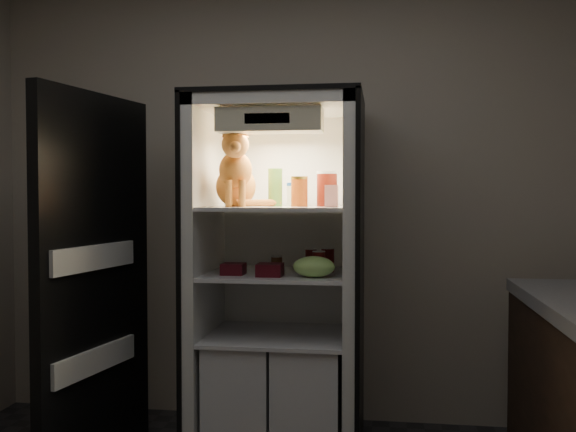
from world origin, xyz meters
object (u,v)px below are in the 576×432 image
object	(u,v)px
tabby_cat	(236,177)
mayo_tub	(295,194)
soda_can_a	(311,260)
salsa_jar	(299,191)
cream_carton	(332,196)
soda_can_b	(328,260)
soda_can_c	(319,263)
berry_box_left	(233,269)
grape_bag	(314,267)
berry_box_right	(270,270)
pepper_jar	(327,189)
condiment_jar	(277,263)
parmesan_shaker	(275,187)
refrigerator	(279,298)

from	to	relation	value
tabby_cat	mayo_tub	distance (m)	0.36
soda_can_a	salsa_jar	bearing A→B (deg)	-113.56
cream_carton	soda_can_b	xyz separation A→B (m)	(-0.03, 0.17, -0.34)
mayo_tub	salsa_jar	distance (m)	0.17
soda_can_c	berry_box_left	size ratio (longest dim) A/B	1.06
mayo_tub	soda_can_a	size ratio (longest dim) A/B	1.08
soda_can_c	grape_bag	distance (m)	0.09
berry_box_right	mayo_tub	bearing A→B (deg)	75.53
mayo_tub	berry_box_right	bearing A→B (deg)	-104.47
pepper_jar	soda_can_b	size ratio (longest dim) A/B	1.46
soda_can_c	grape_bag	world-z (taller)	soda_can_c
soda_can_b	condiment_jar	world-z (taller)	soda_can_b
soda_can_a	soda_can_c	distance (m)	0.20
salsa_jar	berry_box_right	world-z (taller)	salsa_jar
soda_can_b	condiment_jar	xyz separation A→B (m)	(-0.28, 0.01, -0.02)
cream_carton	soda_can_b	bearing A→B (deg)	100.88
mayo_tub	soda_can_c	xyz separation A→B (m)	(0.16, -0.24, -0.35)
soda_can_a	condiment_jar	distance (m)	0.19
soda_can_b	berry_box_right	distance (m)	0.35
parmesan_shaker	grape_bag	distance (m)	0.51
pepper_jar	grape_bag	distance (m)	0.46
tabby_cat	parmesan_shaker	xyz separation A→B (m)	(0.20, 0.07, -0.06)
soda_can_c	grape_bag	size ratio (longest dim) A/B	0.58
refrigerator	mayo_tub	world-z (taller)	refrigerator
parmesan_shaker	soda_can_c	world-z (taller)	parmesan_shaker
soda_can_a	berry_box_left	distance (m)	0.45
mayo_tub	cream_carton	distance (m)	0.36
condiment_jar	berry_box_right	distance (m)	0.22
cream_carton	berry_box_left	size ratio (longest dim) A/B	0.96
refrigerator	salsa_jar	distance (m)	0.59
berry_box_left	berry_box_right	xyz separation A→B (m)	(0.20, -0.04, 0.00)
refrigerator	tabby_cat	xyz separation A→B (m)	(-0.21, -0.09, 0.66)
soda_can_a	grape_bag	size ratio (longest dim) A/B	0.56
tabby_cat	berry_box_right	distance (m)	0.53
mayo_tub	condiment_jar	world-z (taller)	mayo_tub
refrigerator	berry_box_right	size ratio (longest dim) A/B	14.77
mayo_tub	berry_box_left	distance (m)	0.56
soda_can_a	pepper_jar	bearing A→B (deg)	-24.92
refrigerator	soda_can_c	xyz separation A→B (m)	(0.23, -0.14, 0.21)
parmesan_shaker	pepper_jar	size ratio (longest dim) A/B	1.08
mayo_tub	grape_bag	distance (m)	0.51
refrigerator	soda_can_a	bearing A→B (deg)	17.38
refrigerator	grape_bag	xyz separation A→B (m)	(0.21, -0.23, 0.20)
salsa_jar	grape_bag	distance (m)	0.42
mayo_tub	soda_can_a	bearing A→B (deg)	-28.44
cream_carton	berry_box_left	distance (m)	0.63
refrigerator	berry_box_left	size ratio (longest dim) A/B	16.25
condiment_jar	berry_box_left	size ratio (longest dim) A/B	0.73
soda_can_a	condiment_jar	bearing A→B (deg)	-164.56
berry_box_right	pepper_jar	bearing A→B (deg)	40.79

